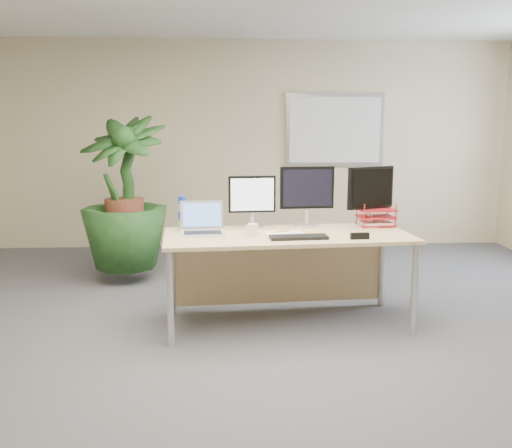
{
  "coord_description": "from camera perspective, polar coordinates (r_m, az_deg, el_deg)",
  "views": [
    {
      "loc": [
        -0.25,
        -3.57,
        1.65
      ],
      "look_at": [
        -0.04,
        0.35,
        0.95
      ],
      "focal_mm": 40.0,
      "sensor_mm": 36.0,
      "label": 1
    }
  ],
  "objects": [
    {
      "name": "floor",
      "position": [
        3.94,
        0.85,
        -14.63
      ],
      "size": [
        8.0,
        8.0,
        0.0
      ],
      "primitive_type": "plane",
      "color": "#404045",
      "rests_on": "ground"
    },
    {
      "name": "back_wall",
      "position": [
        7.58,
        -1.23,
        7.87
      ],
      "size": [
        7.0,
        0.04,
        2.7
      ],
      "primitive_type": "cube",
      "color": "#C6B38C",
      "rests_on": "floor"
    },
    {
      "name": "whiteboard",
      "position": [
        7.68,
        7.89,
        9.3
      ],
      "size": [
        1.3,
        0.04,
        0.95
      ],
      "color": "#B3B4B8",
      "rests_on": "back_wall"
    },
    {
      "name": "desk",
      "position": [
        4.76,
        2.9,
        -2.64
      ],
      "size": [
        2.04,
        0.98,
        0.76
      ],
      "color": "tan",
      "rests_on": "floor"
    },
    {
      "name": "floor_plant",
      "position": [
        6.05,
        -13.0,
        1.32
      ],
      "size": [
        1.09,
        1.09,
        1.5
      ],
      "primitive_type": "imported",
      "rotation": [
        0.0,
        0.0,
        -0.37
      ],
      "color": "#133614",
      "rests_on": "floor"
    },
    {
      "name": "monitor_left",
      "position": [
        4.82,
        -0.4,
        2.59
      ],
      "size": [
        0.4,
        0.18,
        0.44
      ],
      "color": "silver",
      "rests_on": "desk"
    },
    {
      "name": "monitor_right",
      "position": [
        4.91,
        5.12,
        3.16
      ],
      "size": [
        0.47,
        0.21,
        0.52
      ],
      "color": "silver",
      "rests_on": "desk"
    },
    {
      "name": "monitor_dark",
      "position": [
        5.0,
        11.39,
        3.12
      ],
      "size": [
        0.44,
        0.24,
        0.52
      ],
      "color": "silver",
      "rests_on": "desk"
    },
    {
      "name": "laptop",
      "position": [
        4.65,
        -5.39,
        -0.17
      ],
      "size": [
        0.38,
        0.33,
        0.25
      ],
      "color": "silver",
      "rests_on": "desk"
    },
    {
      "name": "keyboard",
      "position": [
        4.42,
        4.28,
        -1.32
      ],
      "size": [
        0.46,
        0.18,
        0.02
      ],
      "primitive_type": "cube",
      "rotation": [
        0.0,
        0.0,
        0.08
      ],
      "color": "black",
      "rests_on": "desk"
    },
    {
      "name": "coffee_mug",
      "position": [
        4.51,
        -0.38,
        -0.6
      ],
      "size": [
        0.13,
        0.09,
        0.1
      ],
      "color": "white",
      "rests_on": "desk"
    },
    {
      "name": "spiral_notebook",
      "position": [
        4.57,
        2.82,
        -1.01
      ],
      "size": [
        0.32,
        0.25,
        0.01
      ],
      "primitive_type": "cube",
      "rotation": [
        0.0,
        0.0,
        0.08
      ],
      "color": "white",
      "rests_on": "desk"
    },
    {
      "name": "orange_pen",
      "position": [
        4.62,
        2.64,
        -0.74
      ],
      "size": [
        0.13,
        0.06,
        0.01
      ],
      "primitive_type": "cylinder",
      "rotation": [
        0.0,
        1.57,
        0.41
      ],
      "color": "#FB5B1B",
      "rests_on": "spiral_notebook"
    },
    {
      "name": "yellow_highlighter",
      "position": [
        4.58,
        5.74,
        -1.0
      ],
      "size": [
        0.12,
        0.02,
        0.02
      ],
      "primitive_type": "cylinder",
      "rotation": [
        0.0,
        1.57,
        0.01
      ],
      "color": "gold",
      "rests_on": "desk"
    },
    {
      "name": "water_bottle",
      "position": [
        4.84,
        -7.38,
        1.06
      ],
      "size": [
        0.07,
        0.07,
        0.28
      ],
      "color": "#AEC0CC",
      "rests_on": "desk"
    },
    {
      "name": "letter_tray",
      "position": [
        5.06,
        11.89,
        0.56
      ],
      "size": [
        0.32,
        0.25,
        0.14
      ],
      "color": "#B5161C",
      "rests_on": "desk"
    },
    {
      "name": "stapler",
      "position": [
        4.47,
        10.32,
        -1.18
      ],
      "size": [
        0.15,
        0.05,
        0.05
      ],
      "primitive_type": "cube",
      "rotation": [
        0.0,
        0.0,
        0.08
      ],
      "color": "black",
      "rests_on": "desk"
    }
  ]
}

